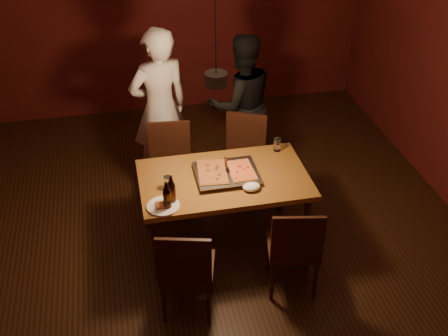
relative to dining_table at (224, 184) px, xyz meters
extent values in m
plane|color=#371C0F|center=(-0.08, -0.10, -0.68)|extent=(6.00, 6.00, 0.00)
plane|color=maroon|center=(-0.08, 2.90, 0.72)|extent=(5.00, 0.00, 5.00)
cube|color=#965F26|center=(0.00, 0.00, 0.05)|extent=(1.50, 0.90, 0.05)
cylinder|color=#38190F|center=(-0.67, -0.37, -0.33)|extent=(0.06, 0.06, 0.70)
cylinder|color=#38190F|center=(0.67, -0.37, -0.33)|extent=(0.06, 0.06, 0.70)
cylinder|color=#38190F|center=(-0.67, 0.37, -0.33)|extent=(0.06, 0.06, 0.70)
cylinder|color=#38190F|center=(0.67, 0.37, -0.33)|extent=(0.06, 0.06, 0.70)
cube|color=#38190F|center=(-0.40, 0.66, -0.25)|extent=(0.46, 0.46, 0.04)
cube|color=#38190F|center=(-0.38, 0.85, -0.01)|extent=(0.42, 0.07, 0.45)
cube|color=#38190F|center=(0.34, 0.69, -0.25)|extent=(0.56, 0.56, 0.04)
cube|color=#38190F|center=(0.42, 0.86, -0.01)|extent=(0.39, 0.20, 0.45)
cube|color=#38190F|center=(-0.45, -0.73, -0.25)|extent=(0.51, 0.51, 0.04)
cube|color=#38190F|center=(-0.50, -0.92, -0.01)|extent=(0.41, 0.13, 0.45)
cube|color=#38190F|center=(0.45, -0.66, -0.25)|extent=(0.49, 0.49, 0.04)
cube|color=#38190F|center=(0.41, -0.85, -0.01)|extent=(0.42, 0.11, 0.45)
cube|color=silver|center=(0.03, 0.01, 0.10)|extent=(0.56, 0.46, 0.05)
cube|color=maroon|center=(-0.10, 0.02, 0.13)|extent=(0.29, 0.42, 0.02)
cube|color=gold|center=(0.16, 0.00, 0.13)|extent=(0.23, 0.35, 0.02)
cylinder|color=black|center=(-0.55, -0.34, 0.15)|extent=(0.07, 0.07, 0.16)
cone|color=black|center=(-0.55, -0.34, 0.28)|extent=(0.07, 0.07, 0.09)
cylinder|color=black|center=(-0.50, -0.27, 0.16)|extent=(0.07, 0.07, 0.17)
cone|color=black|center=(-0.50, -0.27, 0.29)|extent=(0.07, 0.07, 0.09)
cylinder|color=silver|center=(-0.51, -0.05, 0.13)|extent=(0.07, 0.07, 0.11)
cylinder|color=silver|center=(0.59, 0.34, 0.14)|extent=(0.07, 0.07, 0.13)
cylinder|color=white|center=(-0.58, -0.32, 0.08)|extent=(0.27, 0.27, 0.02)
cube|color=gold|center=(-0.58, -0.32, 0.10)|extent=(0.12, 0.10, 0.01)
ellipsoid|color=white|center=(0.19, -0.24, 0.11)|extent=(0.15, 0.12, 0.06)
imported|color=white|center=(-0.43, 1.19, 0.20)|extent=(0.73, 0.58, 1.75)
imported|color=black|center=(0.46, 1.29, 0.11)|extent=(0.84, 0.70, 1.57)
cylinder|color=black|center=(-0.08, -0.10, 1.07)|extent=(0.18, 0.18, 0.10)
cylinder|color=black|center=(-0.08, -0.10, 1.62)|extent=(0.01, 0.01, 1.00)
camera|label=1|loc=(-0.85, -4.01, 2.90)|focal=45.00mm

